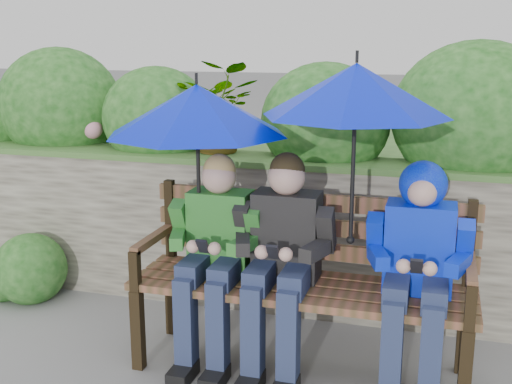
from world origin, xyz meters
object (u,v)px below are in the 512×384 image
(boy_middle, at_px, (282,253))
(boy_right, at_px, (418,258))
(boy_left, at_px, (215,249))
(umbrella_right, at_px, (356,90))
(park_bench, at_px, (304,271))
(umbrella_left, at_px, (197,110))

(boy_middle, xyz_separation_m, boy_right, (0.71, 0.01, 0.04))
(boy_left, distance_m, umbrella_right, 1.15)
(park_bench, xyz_separation_m, umbrella_left, (-0.59, -0.05, 0.87))
(park_bench, bearing_deg, boy_middle, -137.30)
(umbrella_left, bearing_deg, umbrella_right, 1.83)
(boy_right, relative_size, umbrella_left, 1.19)
(boy_left, relative_size, umbrella_right, 1.18)
(park_bench, bearing_deg, boy_left, -169.42)
(boy_left, relative_size, boy_middle, 0.98)
(boy_right, height_order, umbrella_right, umbrella_right)
(umbrella_left, bearing_deg, boy_right, -1.30)
(umbrella_left, bearing_deg, park_bench, 5.05)
(boy_middle, relative_size, boy_right, 1.01)
(umbrella_right, bearing_deg, boy_middle, -169.06)
(boy_left, bearing_deg, umbrella_right, 5.08)
(umbrella_right, bearing_deg, umbrella_left, -178.17)
(boy_left, bearing_deg, park_bench, 10.58)
(umbrella_left, height_order, umbrella_right, umbrella_right)
(park_bench, distance_m, umbrella_right, 1.02)
(boy_left, height_order, boy_right, boy_right)
(boy_middle, height_order, boy_right, boy_middle)
(boy_middle, bearing_deg, umbrella_right, 10.94)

